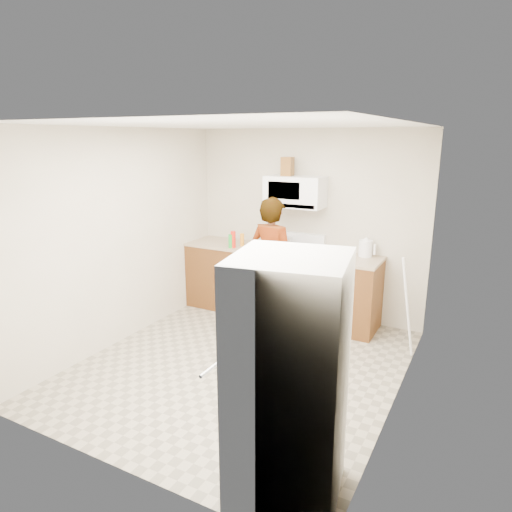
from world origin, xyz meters
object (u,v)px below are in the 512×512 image
Objects in this scene: person at (272,265)px; saucepan at (284,242)px; fridge at (288,383)px; kettle at (366,248)px; gas_range at (289,283)px; microwave at (295,192)px.

saucepan is at bearing -73.98° from person.
person is 0.58m from saucepan.
person is at bearing 108.04° from fridge.
fridge is at bearing -64.89° from saucepan.
fridge is at bearing 125.29° from person.
kettle is at bearing 4.67° from saucepan.
gas_range is 0.67× the size of person.
gas_range is at bearing 175.23° from kettle.
kettle reaches higher than saucepan.
gas_range is at bearing -37.25° from saucepan.
person is 1.00× the size of fridge.
person is 8.31× the size of kettle.
gas_range is 1.11m from kettle.
microwave is 1.03m from person.
fridge is 3.34m from saucepan.
kettle is at bearing 85.97° from fridge.
saucepan is (-0.09, 0.54, 0.17)m from person.
saucepan is (-0.13, -0.03, -0.69)m from microwave.
saucepan is at bearing -168.48° from microwave.
person is 7.65× the size of saucepan.
person is at bearing -96.01° from gas_range.
microwave is (0.00, 0.13, 1.21)m from gas_range.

